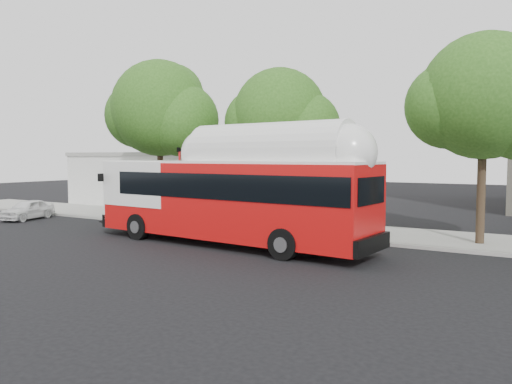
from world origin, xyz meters
TOP-DOWN VIEW (x-y plane):
  - ground at (0.00, 0.00)m, footprint 120.00×120.00m
  - sidewalk at (0.00, 6.50)m, footprint 60.00×5.00m
  - curb_strip at (0.00, 3.90)m, footprint 60.00×0.30m
  - red_curb_segment at (-3.00, 3.90)m, footprint 10.00×0.32m
  - street_tree_left at (-8.53, 5.56)m, footprint 6.67×5.80m
  - street_tree_mid at (-0.59, 6.06)m, footprint 5.75×5.00m
  - street_tree_right at (9.44, 5.86)m, footprint 6.21×5.40m
  - low_commercial_bldg at (-14.00, 14.00)m, footprint 16.20×10.20m
  - transit_bus at (-0.52, 0.47)m, footprint 14.57×4.03m
  - parked_car at (-16.40, 1.53)m, footprint 3.94×2.37m
  - signal_pole at (-6.68, 4.54)m, footprint 0.13×0.42m

SIDE VIEW (x-z plane):
  - ground at x=0.00m, z-range 0.00..0.00m
  - sidewalk at x=0.00m, z-range 0.00..0.15m
  - curb_strip at x=0.00m, z-range 0.00..0.15m
  - red_curb_segment at x=-3.00m, z-range 0.00..0.16m
  - parked_car at x=-16.40m, z-range 0.00..1.25m
  - transit_bus at x=-0.52m, z-range -0.14..4.12m
  - low_commercial_bldg at x=-14.00m, z-range 0.03..4.28m
  - signal_pole at x=-6.68m, z-range 0.06..4.49m
  - street_tree_mid at x=-0.59m, z-range 1.60..10.22m
  - street_tree_right at x=9.44m, z-range 1.67..10.85m
  - street_tree_left at x=-8.53m, z-range 1.73..11.47m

